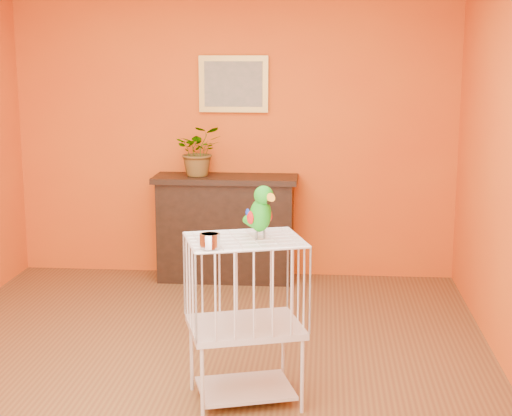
# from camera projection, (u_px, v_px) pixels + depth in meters

# --- Properties ---
(ground) EXTENTS (4.50, 4.50, 0.00)m
(ground) POSITION_uv_depth(u_px,v_px,m) (196.00, 366.00, 5.15)
(ground) COLOR brown
(ground) RESTS_ON ground
(room_shell) EXTENTS (4.50, 4.50, 4.50)m
(room_shell) POSITION_uv_depth(u_px,v_px,m) (192.00, 126.00, 4.84)
(room_shell) COLOR #DB5E14
(room_shell) RESTS_ON ground
(console_cabinet) EXTENTS (1.28, 0.46, 0.95)m
(console_cabinet) POSITION_uv_depth(u_px,v_px,m) (226.00, 228.00, 7.04)
(console_cabinet) COLOR black
(console_cabinet) RESTS_ON ground
(potted_plant) EXTENTS (0.49, 0.52, 0.35)m
(potted_plant) POSITION_uv_depth(u_px,v_px,m) (199.00, 156.00, 6.95)
(potted_plant) COLOR #26722D
(potted_plant) RESTS_ON console_cabinet
(framed_picture) EXTENTS (0.62, 0.04, 0.50)m
(framed_picture) POSITION_uv_depth(u_px,v_px,m) (234.00, 84.00, 6.97)
(framed_picture) COLOR gold
(framed_picture) RESTS_ON room_shell
(birdcage) EXTENTS (0.75, 0.66, 0.98)m
(birdcage) POSITION_uv_depth(u_px,v_px,m) (245.00, 318.00, 4.54)
(birdcage) COLOR beige
(birdcage) RESTS_ON ground
(feed_cup) EXTENTS (0.11, 0.11, 0.08)m
(feed_cup) POSITION_uv_depth(u_px,v_px,m) (210.00, 241.00, 4.22)
(feed_cup) COLOR silver
(feed_cup) RESTS_ON birdcage
(parrot) EXTENTS (0.22, 0.26, 0.31)m
(parrot) POSITION_uv_depth(u_px,v_px,m) (261.00, 211.00, 4.44)
(parrot) COLOR #59544C
(parrot) RESTS_ON birdcage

